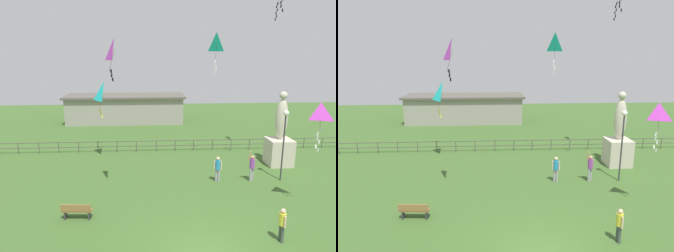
% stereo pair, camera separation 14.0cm
% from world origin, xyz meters
% --- Properties ---
extents(statue_monument, '(1.75, 1.75, 5.51)m').
position_xyz_m(statue_monument, '(7.45, 10.19, 1.70)').
color(statue_monument, beige).
rests_on(statue_monument, ground_plane).
extents(lamppost, '(0.36, 0.36, 4.68)m').
position_xyz_m(lamppost, '(6.37, 7.26, 3.38)').
color(lamppost, '#38383D').
rests_on(lamppost, ground_plane).
extents(park_bench, '(1.53, 0.52, 0.85)m').
position_xyz_m(park_bench, '(-5.89, 3.13, 0.46)').
color(park_bench, olive).
rests_on(park_bench, ground_plane).
extents(person_0, '(0.53, 0.33, 2.05)m').
position_xyz_m(person_0, '(4.41, 7.26, 1.03)').
color(person_0, '#99999E').
rests_on(person_0, ground_plane).
extents(person_1, '(0.29, 0.48, 1.59)m').
position_xyz_m(person_1, '(3.51, 0.64, 0.91)').
color(person_1, '#3F4C47').
rests_on(person_1, ground_plane).
extents(person_2, '(0.50, 0.31, 1.69)m').
position_xyz_m(person_2, '(2.17, 7.29, 0.97)').
color(person_2, '#99999E').
rests_on(person_2, ground_plane).
extents(kite_1, '(0.95, 0.80, 2.52)m').
position_xyz_m(kite_1, '(6.45, 3.68, 5.11)').
color(kite_1, '#B22DB2').
extents(kite_3, '(0.93, 0.86, 3.00)m').
position_xyz_m(kite_3, '(2.80, 11.85, 8.86)').
color(kite_3, '#19B2B2').
extents(kite_4, '(0.73, 1.20, 2.23)m').
position_xyz_m(kite_4, '(-3.97, 5.53, 8.29)').
color(kite_4, '#B22DB2').
extents(kite_5, '(1.08, 1.17, 2.71)m').
position_xyz_m(kite_5, '(-5.56, 12.28, 5.31)').
color(kite_5, '#19B2B2').
extents(waterfront_railing, '(36.01, 0.06, 0.95)m').
position_xyz_m(waterfront_railing, '(-0.25, 14.00, 0.63)').
color(waterfront_railing, '#4C4742').
rests_on(waterfront_railing, ground_plane).
extents(pavilion_building, '(14.28, 4.95, 3.33)m').
position_xyz_m(pavilion_building, '(-5.04, 26.00, 1.69)').
color(pavilion_building, gray).
rests_on(pavilion_building, ground_plane).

